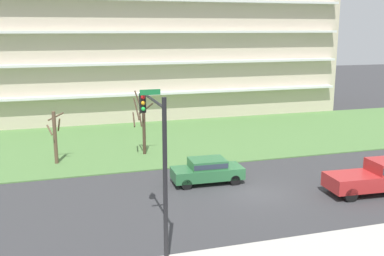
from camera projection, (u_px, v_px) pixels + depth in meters
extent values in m
plane|color=#38383A|center=(256.00, 193.00, 26.56)|extent=(160.00, 160.00, 0.00)
cube|color=#BCB7AD|center=(336.00, 256.00, 19.07)|extent=(80.00, 4.00, 0.15)
cube|color=#547F42|center=(189.00, 138.00, 39.63)|extent=(80.00, 16.00, 0.08)
cube|color=beige|center=(153.00, 45.00, 51.21)|extent=(39.98, 12.28, 15.23)
cube|color=silver|center=(168.00, 93.00, 46.04)|extent=(38.38, 0.90, 0.24)
cube|color=silver|center=(167.00, 63.00, 45.38)|extent=(38.38, 0.90, 0.24)
cube|color=silver|center=(167.00, 32.00, 44.73)|extent=(38.38, 0.90, 0.24)
cube|color=silver|center=(166.00, 0.00, 44.07)|extent=(38.38, 0.90, 0.24)
cylinder|color=brown|center=(55.00, 138.00, 31.76)|extent=(0.26, 0.26, 3.83)
cylinder|color=brown|center=(50.00, 130.00, 31.39)|extent=(0.43, 0.77, 0.66)
cylinder|color=brown|center=(56.00, 117.00, 31.99)|extent=(1.16, 0.39, 0.64)
cylinder|color=brown|center=(59.00, 125.00, 31.71)|extent=(0.27, 0.75, 1.02)
cylinder|color=#423023|center=(144.00, 131.00, 34.19)|extent=(0.24, 0.24, 3.78)
cylinder|color=#423023|center=(137.00, 109.00, 33.59)|extent=(0.29, 1.19, 1.54)
cylinder|color=#423023|center=(134.00, 120.00, 33.86)|extent=(0.27, 1.54, 0.88)
cylinder|color=#423023|center=(146.00, 109.00, 34.34)|extent=(1.01, 0.72, 0.93)
cylinder|color=#423023|center=(139.00, 101.00, 33.41)|extent=(0.52, 0.92, 1.56)
cylinder|color=#423023|center=(141.00, 120.00, 33.90)|extent=(0.17, 0.61, 1.02)
cube|color=#2D6B3D|center=(207.00, 173.00, 28.13)|extent=(4.46, 1.94, 0.70)
cube|color=#2D6B3D|center=(207.00, 163.00, 27.99)|extent=(2.25, 1.73, 0.55)
cube|color=#2D3847|center=(207.00, 163.00, 27.99)|extent=(2.21, 1.76, 0.30)
cylinder|color=black|center=(186.00, 184.00, 27.07)|extent=(0.65, 0.24, 0.64)
cylinder|color=black|center=(180.00, 176.00, 28.56)|extent=(0.65, 0.24, 0.64)
cylinder|color=black|center=(235.00, 180.00, 27.85)|extent=(0.65, 0.24, 0.64)
cylinder|color=black|center=(226.00, 172.00, 29.34)|extent=(0.65, 0.24, 0.64)
cube|color=#B22828|center=(372.00, 180.00, 26.33)|extent=(5.51, 2.31, 0.85)
cylinder|color=black|center=(334.00, 184.00, 26.83)|extent=(0.81, 0.27, 0.80)
cylinder|color=black|center=(351.00, 195.00, 25.14)|extent=(0.81, 0.27, 0.80)
cylinder|color=black|center=(165.00, 185.00, 17.64)|extent=(0.18, 0.18, 6.94)
cylinder|color=black|center=(151.00, 99.00, 19.17)|extent=(0.12, 4.69, 0.12)
cube|color=black|center=(143.00, 103.00, 21.19)|extent=(0.28, 0.28, 0.90)
sphere|color=red|center=(143.00, 97.00, 20.99)|extent=(0.20, 0.20, 0.20)
sphere|color=#F2A519|center=(143.00, 103.00, 21.05)|extent=(0.20, 0.20, 0.20)
sphere|color=green|center=(143.00, 109.00, 21.11)|extent=(0.20, 0.20, 0.20)
cube|color=#197238|center=(150.00, 92.00, 19.34)|extent=(0.90, 0.04, 0.24)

